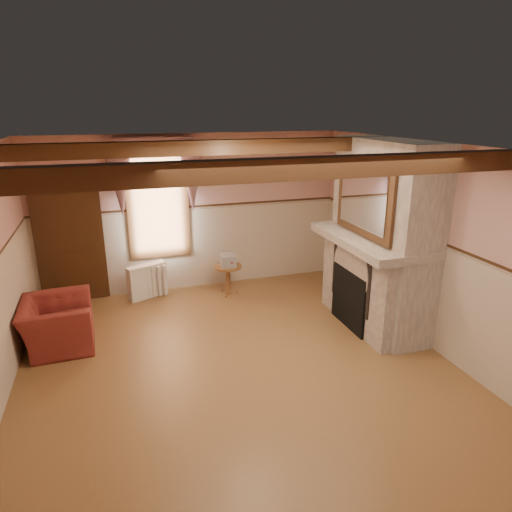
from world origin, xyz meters
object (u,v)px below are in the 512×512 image
object	(u,v)px
radiator	(147,281)
mantel_clock	(346,217)
side_table	(228,280)
armchair	(57,324)
bowl	(382,237)
oil_lamp	(357,219)

from	to	relation	value
radiator	mantel_clock	xyz separation A→B (m)	(3.14, -1.30, 1.22)
side_table	armchair	bearing A→B (deg)	-158.46
mantel_clock	bowl	bearing A→B (deg)	-90.00
bowl	radiator	bearing A→B (deg)	143.31
radiator	mantel_clock	bearing A→B (deg)	-45.17
armchair	radiator	xyz separation A→B (m)	(1.35, 1.41, -0.04)
mantel_clock	radiator	bearing A→B (deg)	157.61
oil_lamp	bowl	bearing A→B (deg)	-90.00
bowl	oil_lamp	distance (m)	0.71
armchair	radiator	world-z (taller)	armchair
armchair	mantel_clock	world-z (taller)	mantel_clock
side_table	oil_lamp	xyz separation A→B (m)	(1.76, -1.31, 1.29)
radiator	oil_lamp	xyz separation A→B (m)	(3.14, -1.63, 1.26)
side_table	radiator	world-z (taller)	radiator
side_table	mantel_clock	bearing A→B (deg)	-28.92
mantel_clock	oil_lamp	world-z (taller)	oil_lamp
radiator	bowl	world-z (taller)	bowl
armchair	mantel_clock	xyz separation A→B (m)	(4.49, 0.11, 1.18)
side_table	radiator	distance (m)	1.43
armchair	oil_lamp	bearing A→B (deg)	-94.66
side_table	bowl	bearing A→B (deg)	-48.96
side_table	bowl	world-z (taller)	bowl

